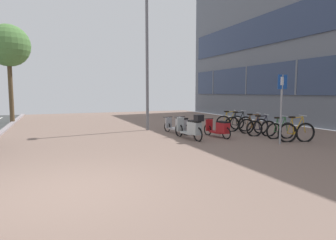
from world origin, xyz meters
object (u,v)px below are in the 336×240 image
object	(u,v)px
bicycle_rack_00	(296,132)
bicycle_rack_04	(239,124)
bicycle_rack_01	(281,130)
parking_sign	(281,101)
bicycle_rack_02	(261,128)
scooter_near	(191,128)
street_tree	(8,46)
scooter_far	(219,128)
lamp_post	(147,55)
bicycle_rack_03	(254,126)
bicycle_rack_05	(230,122)
scooter_mid	(179,125)

from	to	relation	value
bicycle_rack_00	bicycle_rack_04	distance (m)	3.13
bicycle_rack_01	parking_sign	distance (m)	1.68
bicycle_rack_00	bicycle_rack_02	world-z (taller)	bicycle_rack_00
scooter_near	street_tree	world-z (taller)	street_tree
scooter_near	parking_sign	world-z (taller)	parking_sign
bicycle_rack_00	bicycle_rack_04	bearing A→B (deg)	94.40
bicycle_rack_00	scooter_far	xyz separation A→B (m)	(-2.03, 1.99, 0.01)
bicycle_rack_04	bicycle_rack_01	bearing A→B (deg)	-83.79
scooter_near	lamp_post	world-z (taller)	lamp_post
bicycle_rack_04	lamp_post	bearing A→B (deg)	151.17
lamp_post	bicycle_rack_04	bearing A→B (deg)	-28.83
scooter_near	bicycle_rack_03	bearing A→B (deg)	6.77
scooter_near	bicycle_rack_00	bearing A→B (deg)	-30.39
bicycle_rack_00	parking_sign	bearing A→B (deg)	-175.39
scooter_far	bicycle_rack_05	bearing A→B (deg)	45.72
scooter_mid	street_tree	world-z (taller)	street_tree
street_tree	bicycle_rack_05	bearing A→B (deg)	-36.23
bicycle_rack_01	bicycle_rack_02	world-z (taller)	bicycle_rack_02
scooter_far	street_tree	xyz separation A→B (m)	(-8.42, 9.44, 4.13)
scooter_far	bicycle_rack_01	bearing A→B (deg)	-30.56
bicycle_rack_01	bicycle_rack_02	size ratio (longest dim) A/B	1.01
scooter_near	scooter_mid	distance (m)	1.59
bicycle_rack_02	bicycle_rack_05	xyz separation A→B (m)	(0.08, 2.34, 0.01)
scooter_mid	bicycle_rack_03	bearing A→B (deg)	-20.91
scooter_mid	street_tree	distance (m)	11.54
bicycle_rack_00	street_tree	distance (m)	16.03
bicycle_rack_00	bicycle_rack_01	size ratio (longest dim) A/B	1.12
bicycle_rack_05	parking_sign	world-z (taller)	parking_sign
scooter_mid	bicycle_rack_05	bearing A→B (deg)	7.28
bicycle_rack_01	bicycle_rack_02	xyz separation A→B (m)	(-0.27, 0.78, 0.01)
bicycle_rack_00	scooter_mid	xyz separation A→B (m)	(-3.12, 3.52, 0.02)
parking_sign	street_tree	world-z (taller)	street_tree
bicycle_rack_00	bicycle_rack_04	size ratio (longest dim) A/B	1.01
bicycle_rack_00	lamp_post	distance (m)	7.30
bicycle_rack_02	lamp_post	size ratio (longest dim) A/B	0.19
bicycle_rack_05	bicycle_rack_04	bearing A→B (deg)	-94.94
bicycle_rack_03	bicycle_rack_05	bearing A→B (deg)	95.54
bicycle_rack_02	scooter_far	distance (m)	1.83
bicycle_rack_05	scooter_near	world-z (taller)	scooter_near
parking_sign	bicycle_rack_01	bearing A→B (deg)	44.96
bicycle_rack_05	street_tree	distance (m)	13.40
bicycle_rack_04	parking_sign	bearing A→B (deg)	-100.55
scooter_mid	lamp_post	bearing A→B (deg)	118.14
bicycle_rack_02	scooter_near	size ratio (longest dim) A/B	0.64
bicycle_rack_04	parking_sign	xyz separation A→B (m)	(-0.59, -3.18, 1.15)
bicycle_rack_05	street_tree	bearing A→B (deg)	143.77
scooter_near	bicycle_rack_04	bearing A→B (deg)	20.81
bicycle_rack_04	bicycle_rack_03	bearing A→B (deg)	-74.32
bicycle_rack_03	parking_sign	distance (m)	2.79
bicycle_rack_01	scooter_far	xyz separation A→B (m)	(-2.05, 1.21, 0.04)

